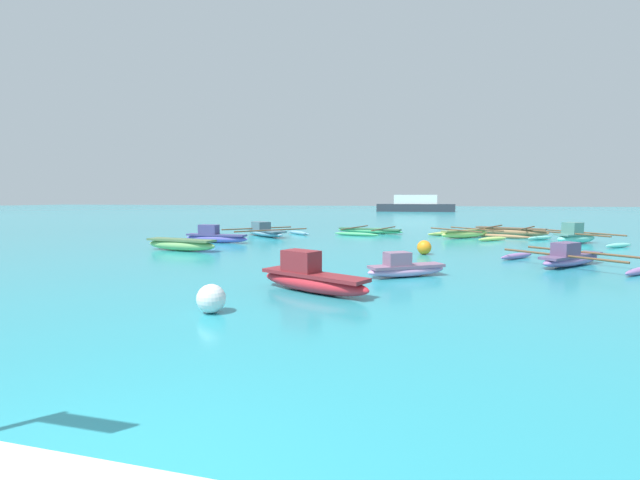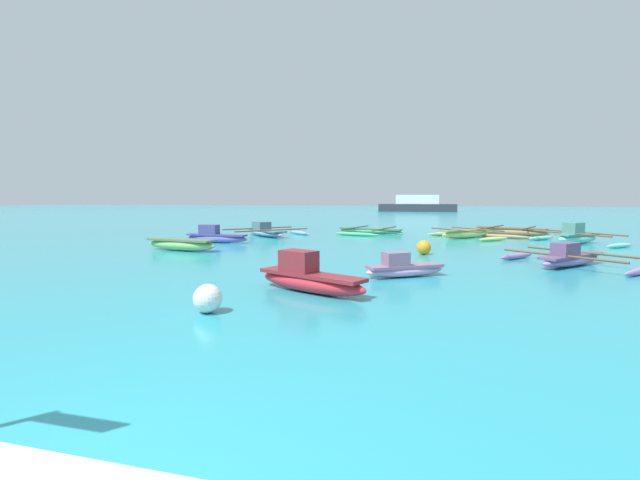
# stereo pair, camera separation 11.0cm
# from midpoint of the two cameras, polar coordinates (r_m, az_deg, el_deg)

# --- Properties ---
(moored_boat_0) EXTENTS (2.89, 1.75, 0.91)m
(moored_boat_0) POSITION_cam_midpoint_polar(r_m,az_deg,el_deg) (9.54, -1.20, -5.04)
(moored_boat_0) COLOR red
(moored_boat_0) RESTS_ON ground_plane
(moored_boat_1) EXTENTS (4.71, 4.87, 0.78)m
(moored_boat_1) POSITION_cam_midpoint_polar(r_m,az_deg,el_deg) (23.83, -7.25, 1.14)
(moored_boat_1) COLOR #71A6C0
(moored_boat_1) RESTS_ON ground_plane
(moored_boat_2) EXTENTS (2.19, 1.69, 0.67)m
(moored_boat_2) POSITION_cam_midpoint_polar(r_m,az_deg,el_deg) (11.59, 11.32, -3.68)
(moored_boat_2) COLOR #D897CA
(moored_boat_2) RESTS_ON ground_plane
(moored_boat_3) EXTENTS (3.28, 1.14, 0.47)m
(moored_boat_3) POSITION_cam_midpoint_polar(r_m,az_deg,el_deg) (17.90, -17.85, -0.53)
(moored_boat_3) COLOR #83BF6E
(moored_boat_3) RESTS_ON ground_plane
(moored_boat_4) EXTENTS (4.15, 4.63, 0.35)m
(moored_boat_4) POSITION_cam_midpoint_polar(r_m,az_deg,el_deg) (25.67, 6.80, 1.24)
(moored_boat_4) COLOR #49B370
(moored_boat_4) RESTS_ON ground_plane
(moored_boat_5) EXTENTS (3.81, 4.15, 0.98)m
(moored_boat_5) POSITION_cam_midpoint_polar(r_m,az_deg,el_deg) (22.97, 31.14, 0.38)
(moored_boat_5) COLOR #75D8C6
(moored_boat_5) RESTS_ON ground_plane
(moored_boat_6) EXTENTS (4.05, 4.40, 0.52)m
(moored_boat_6) POSITION_cam_midpoint_polar(r_m,az_deg,el_deg) (26.07, 24.24, 1.02)
(moored_boat_6) COLOR #A2744A
(moored_boat_6) RESTS_ON ground_plane
(moored_boat_7) EXTENTS (3.24, 0.67, 0.84)m
(moored_boat_7) POSITION_cam_midpoint_polar(r_m,az_deg,el_deg) (20.76, -13.63, 0.48)
(moored_boat_7) COLOR #6B62CC
(moored_boat_7) RESTS_ON ground_plane
(moored_boat_8) EXTENTS (4.04, 3.90, 0.75)m
(moored_boat_8) POSITION_cam_midpoint_polar(r_m,az_deg,el_deg) (15.26, 30.58, -2.10)
(moored_boat_8) COLOR #986EB0
(moored_boat_8) RESTS_ON ground_plane
(moored_boat_9) EXTENTS (3.97, 4.07, 0.49)m
(moored_boat_9) POSITION_cam_midpoint_polar(r_m,az_deg,el_deg) (23.77, 19.01, 0.79)
(moored_boat_9) COLOR #CCE66F
(moored_boat_9) RESTS_ON ground_plane
(mooring_buoy_0) EXTENTS (0.53, 0.53, 0.53)m
(mooring_buoy_0) POSITION_cam_midpoint_polar(r_m,az_deg,el_deg) (16.33, 13.87, -0.97)
(mooring_buoy_0) COLOR orange
(mooring_buoy_0) RESTS_ON ground_plane
(mooring_buoy_1) EXTENTS (0.53, 0.53, 0.53)m
(mooring_buoy_1) POSITION_cam_midpoint_polar(r_m,az_deg,el_deg) (8.09, -14.36, -7.56)
(mooring_buoy_1) COLOR white
(mooring_buoy_1) RESTS_ON ground_plane
(distant_ferry) EXTENTS (12.06, 2.65, 2.65)m
(distant_ferry) POSITION_cam_midpoint_polar(r_m,az_deg,el_deg) (69.92, 12.89, 4.60)
(distant_ferry) COLOR #2D333D
(distant_ferry) RESTS_ON ground_plane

